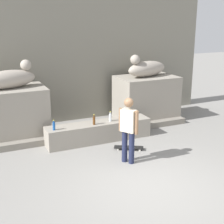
% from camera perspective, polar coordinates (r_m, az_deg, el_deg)
% --- Properties ---
extents(ground_plane, '(40.00, 40.00, 0.00)m').
position_cam_1_polar(ground_plane, '(7.41, 6.61, -12.49)').
color(ground_plane, gray).
extents(facade_wall, '(9.97, 0.60, 6.24)m').
position_cam_1_polar(facade_wall, '(11.50, -7.31, 14.08)').
color(facade_wall, gray).
rests_on(facade_wall, ground_plane).
extents(pedestal_left, '(2.01, 1.35, 1.54)m').
position_cam_1_polar(pedestal_left, '(10.12, -16.88, -0.34)').
color(pedestal_left, gray).
rests_on(pedestal_left, ground_plane).
extents(pedestal_right, '(2.01, 1.35, 1.54)m').
position_cam_1_polar(pedestal_right, '(11.55, 5.90, 2.34)').
color(pedestal_right, gray).
rests_on(pedestal_right, ground_plane).
extents(statue_reclining_left, '(1.69, 0.94, 0.78)m').
position_cam_1_polar(statue_reclining_left, '(9.89, -17.19, 5.56)').
color(statue_reclining_left, '#A79C8F').
rests_on(statue_reclining_left, pedestal_left).
extents(statue_reclining_right, '(1.69, 0.93, 0.78)m').
position_cam_1_polar(statue_reclining_right, '(11.32, 5.92, 7.50)').
color(statue_reclining_right, '#A79C8F').
rests_on(statue_reclining_right, pedestal_right).
extents(ledge_block, '(3.12, 0.61, 0.56)m').
position_cam_1_polar(ledge_block, '(9.70, -2.26, -3.39)').
color(ledge_block, gray).
rests_on(ledge_block, ground_plane).
extents(skater, '(0.36, 0.47, 1.67)m').
position_cam_1_polar(skater, '(8.09, 2.84, -2.69)').
color(skater, '#1E233F').
rests_on(skater, ground_plane).
extents(skateboard, '(0.79, 0.57, 0.08)m').
position_cam_1_polar(skateboard, '(9.15, 2.90, -6.11)').
color(skateboard, black).
rests_on(skateboard, ground_plane).
extents(bottle_orange, '(0.06, 0.06, 0.27)m').
position_cam_1_polar(bottle_orange, '(10.00, 1.67, -0.41)').
color(bottle_orange, orange).
rests_on(bottle_orange, ledge_block).
extents(bottle_blue, '(0.07, 0.07, 0.29)m').
position_cam_1_polar(bottle_blue, '(9.08, -9.97, -2.39)').
color(bottle_blue, '#194C99').
rests_on(bottle_blue, ledge_block).
extents(bottle_brown, '(0.07, 0.07, 0.30)m').
position_cam_1_polar(bottle_brown, '(9.40, -3.11, -1.46)').
color(bottle_brown, '#593314').
rests_on(bottle_brown, ledge_block).
extents(bottle_clear, '(0.08, 0.08, 0.29)m').
position_cam_1_polar(bottle_clear, '(9.68, -0.31, -0.91)').
color(bottle_clear, silver).
rests_on(bottle_clear, ledge_block).
extents(stair_step, '(6.54, 0.50, 0.18)m').
position_cam_1_polar(stair_step, '(10.21, -3.32, -3.51)').
color(stair_step, gray).
rests_on(stair_step, ground_plane).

